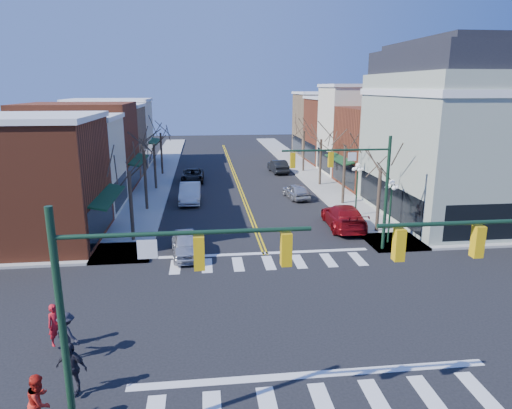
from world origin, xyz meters
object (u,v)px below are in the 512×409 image
object	(u,v)px
car_left_mid	(190,193)
car_right_mid	(296,191)
lamppost_midblock	(357,180)
pedestrian_red_a	(56,325)
victorian_corner	(467,132)
car_right_near	(344,216)
car_left_near	(186,244)
pedestrian_red_b	(40,402)
lamppost_corner	(391,200)
car_right_far	(278,166)
car_left_far	(193,176)
pedestrian_dark_b	(67,334)
pedestrian_dark_a	(71,368)

from	to	relation	value
car_left_mid	car_right_mid	size ratio (longest dim) A/B	1.25
lamppost_midblock	pedestrian_red_a	distance (m)	24.46
victorian_corner	car_right_near	distance (m)	11.84
car_left_near	pedestrian_red_a	world-z (taller)	pedestrian_red_a
car_left_near	pedestrian_red_b	world-z (taller)	pedestrian_red_b
car_right_near	lamppost_corner	bearing A→B (deg)	118.24
car_right_far	pedestrian_red_a	distance (m)	39.40
car_right_near	car_right_mid	distance (m)	9.42
lamppost_midblock	car_right_far	xyz separation A→B (m)	(-2.92, 19.80, -2.19)
car_left_mid	car_left_far	bearing A→B (deg)	90.36
car_left_near	pedestrian_dark_b	size ratio (longest dim) A/B	2.52
lamppost_corner	pedestrian_dark_b	xyz separation A→B (m)	(-17.10, -11.02, -1.95)
pedestrian_dark_b	pedestrian_red_b	bearing A→B (deg)	129.37
car_right_near	pedestrian_dark_a	bearing A→B (deg)	53.18
car_right_far	car_left_mid	bearing A→B (deg)	47.84
car_right_near	pedestrian_dark_a	distance (m)	22.51
pedestrian_dark_b	car_left_mid	bearing A→B (deg)	-64.27
pedestrian_red_a	pedestrian_dark_b	distance (m)	1.04
car_right_near	pedestrian_dark_b	distance (m)	21.36
lamppost_corner	pedestrian_red_a	distance (m)	20.57
lamppost_midblock	car_right_far	distance (m)	20.13
pedestrian_dark_a	car_left_near	bearing A→B (deg)	91.16
car_right_mid	car_right_far	bearing A→B (deg)	-99.47
car_left_far	car_right_far	bearing A→B (deg)	24.58
pedestrian_red_b	victorian_corner	bearing A→B (deg)	-47.47
victorian_corner	car_left_far	world-z (taller)	victorian_corner
victorian_corner	car_right_far	world-z (taller)	victorian_corner
lamppost_corner	pedestrian_red_a	size ratio (longest dim) A/B	2.54
lamppost_midblock	car_left_mid	distance (m)	14.71
car_right_mid	pedestrian_red_b	xyz separation A→B (m)	(-13.43, -28.05, 0.33)
pedestrian_dark_b	pedestrian_dark_a	bearing A→B (deg)	143.72
pedestrian_red_a	lamppost_midblock	bearing A→B (deg)	0.28
car_left_mid	car_right_far	bearing A→B (deg)	53.64
pedestrian_red_b	car_right_far	bearing A→B (deg)	-15.86
lamppost_corner	car_left_near	bearing A→B (deg)	-177.80
car_right_mid	pedestrian_red_a	world-z (taller)	pedestrian_red_a
car_left_near	car_right_far	bearing A→B (deg)	64.11
pedestrian_red_b	pedestrian_dark_a	size ratio (longest dim) A/B	0.98
lamppost_corner	lamppost_midblock	world-z (taller)	same
lamppost_corner	car_right_mid	xyz separation A→B (m)	(-3.40, 13.18, -2.26)
victorian_corner	car_left_far	size ratio (longest dim) A/B	2.84
pedestrian_red_b	lamppost_corner	bearing A→B (deg)	-45.71
victorian_corner	car_right_far	size ratio (longest dim) A/B	3.02
car_left_far	car_right_near	world-z (taller)	car_right_near
car_right_near	pedestrian_dark_b	xyz separation A→B (m)	(-15.30, -14.91, 0.16)
lamppost_midblock	car_right_mid	bearing A→B (deg)	116.99
victorian_corner	pedestrian_red_a	size ratio (longest dim) A/B	8.35
car_right_mid	pedestrian_dark_b	xyz separation A→B (m)	(-13.70, -24.19, 0.31)
lamppost_midblock	pedestrian_red_a	size ratio (longest dim) A/B	2.54
lamppost_midblock	pedestrian_dark_a	bearing A→B (deg)	-129.55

